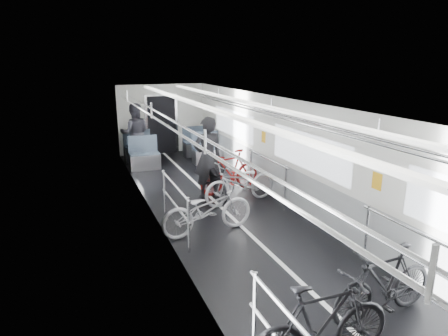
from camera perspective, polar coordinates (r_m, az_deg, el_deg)
The scene contains 9 objects.
car_shell at distance 9.30m, azimuth -1.87°, elevation 2.24°, with size 3.02×14.01×2.41m.
bike_left_mid at distance 4.61m, azimuth 13.69°, elevation -21.04°, with size 0.49×1.74×1.05m, color black.
bike_left_far at distance 7.59m, azimuth -2.38°, elevation -5.89°, with size 0.64×1.84×0.97m, color #B1B0B5.
bike_right_near at distance 5.63m, azimuth 21.93°, elevation -14.99°, with size 0.46×1.63×0.98m, color black.
bike_right_mid at distance 9.16m, azimuth 2.41°, elevation -2.13°, with size 0.64×1.85×0.97m, color #ACACB1.
bike_right_far at distance 9.91m, azimuth 0.87°, elevation -0.50°, with size 0.50×1.76×1.06m, color maroon.
bike_aisle at distance 9.52m, azimuth -1.56°, elevation -1.72°, with size 0.59×1.68×0.88m, color black.
person_standing at distance 9.44m, azimuth -2.37°, elevation 1.48°, with size 0.71×0.47×1.95m, color black.
person_seated at distance 13.03m, azimuth -12.61°, elevation 4.87°, with size 0.92×0.72×1.90m, color #32313A.
Camera 1 is at (-2.99, -6.77, 3.22)m, focal length 32.00 mm.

